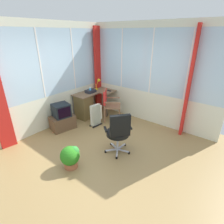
# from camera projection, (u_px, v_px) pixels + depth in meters

# --- Properties ---
(ground) EXTENTS (5.20, 4.94, 0.06)m
(ground) POSITION_uv_depth(u_px,v_px,m) (102.00, 154.00, 4.03)
(ground) COLOR olive
(north_window_panel) EXTENTS (4.20, 0.07, 2.79)m
(north_window_panel) POSITION_uv_depth(u_px,v_px,m) (42.00, 79.00, 4.58)
(north_window_panel) COLOR silver
(north_window_panel) RESTS_ON ground
(east_window_panel) EXTENTS (0.07, 3.94, 2.79)m
(east_window_panel) POSITION_uv_depth(u_px,v_px,m) (151.00, 76.00, 4.98)
(east_window_panel) COLOR silver
(east_window_panel) RESTS_ON ground
(curtain_corner) EXTENTS (0.33, 0.09, 2.69)m
(curtain_corner) POSITION_uv_depth(u_px,v_px,m) (98.00, 70.00, 5.96)
(curtain_corner) COLOR red
(curtain_corner) RESTS_ON ground
(curtain_east_far) EXTENTS (0.33, 0.11, 2.69)m
(curtain_east_far) POSITION_uv_depth(u_px,v_px,m) (190.00, 84.00, 4.33)
(curtain_east_far) COLOR red
(curtain_east_far) RESTS_ON ground
(desk) EXTENTS (1.26, 0.82, 0.76)m
(desk) POSITION_uv_depth(u_px,v_px,m) (85.00, 105.00, 5.59)
(desk) COLOR brown
(desk) RESTS_ON ground
(desk_lamp) EXTENTS (0.22, 0.19, 0.36)m
(desk_lamp) POSITION_uv_depth(u_px,v_px,m) (99.00, 82.00, 5.87)
(desk_lamp) COLOR yellow
(desk_lamp) RESTS_ON desk
(tv_remote) EXTENTS (0.06, 0.15, 0.02)m
(tv_remote) POSITION_uv_depth(u_px,v_px,m) (109.00, 91.00, 5.77)
(tv_remote) COLOR black
(tv_remote) RESTS_ON desk
(spray_bottle) EXTENTS (0.06, 0.06, 0.22)m
(spray_bottle) POSITION_uv_depth(u_px,v_px,m) (90.00, 90.00, 5.54)
(spray_bottle) COLOR #40ADE4
(spray_bottle) RESTS_ON desk
(paper_tray) EXTENTS (0.31, 0.24, 0.09)m
(paper_tray) POSITION_uv_depth(u_px,v_px,m) (91.00, 91.00, 5.61)
(paper_tray) COLOR #23262E
(paper_tray) RESTS_ON desk
(wooden_armchair) EXTENTS (0.67, 0.67, 0.98)m
(wooden_armchair) POSITION_uv_depth(u_px,v_px,m) (108.00, 101.00, 5.31)
(wooden_armchair) COLOR brown
(wooden_armchair) RESTS_ON ground
(office_chair) EXTENTS (0.61, 0.60, 0.99)m
(office_chair) POSITION_uv_depth(u_px,v_px,m) (119.00, 131.00, 3.80)
(office_chair) COLOR #B7B7BF
(office_chair) RESTS_ON ground
(tv_on_stand) EXTENTS (0.72, 0.57, 0.74)m
(tv_on_stand) POSITION_uv_depth(u_px,v_px,m) (62.00, 118.00, 4.94)
(tv_on_stand) COLOR brown
(tv_on_stand) RESTS_ON ground
(space_heater) EXTENTS (0.40, 0.20, 0.64)m
(space_heater) POSITION_uv_depth(u_px,v_px,m) (96.00, 115.00, 5.12)
(space_heater) COLOR silver
(space_heater) RESTS_ON ground
(potted_plant) EXTENTS (0.39, 0.39, 0.47)m
(potted_plant) POSITION_uv_depth(u_px,v_px,m) (71.00, 156.00, 3.52)
(potted_plant) COLOR #A65B3B
(potted_plant) RESTS_ON ground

